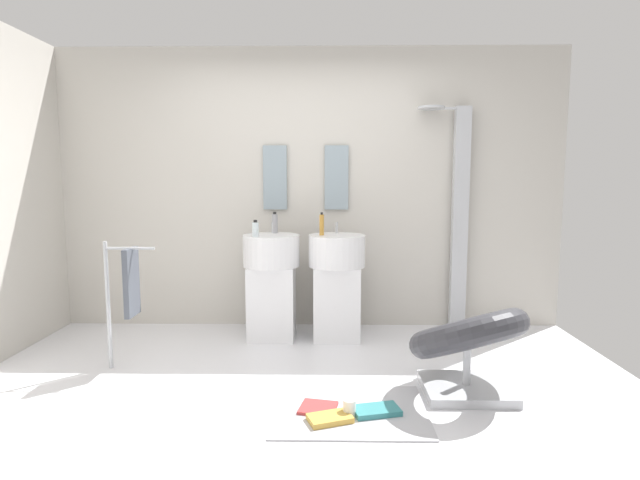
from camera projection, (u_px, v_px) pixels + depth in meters
ground_plane at (296, 397)px, 3.32m from camera, size 4.80×3.60×0.04m
rear_partition at (306, 189)px, 4.80m from camera, size 4.80×0.10×2.60m
pedestal_sink_left at (272, 282)px, 4.46m from camera, size 0.49×0.49×1.02m
pedestal_sink_right at (337, 282)px, 4.45m from camera, size 0.49×0.49×1.02m
vanity_mirror_left at (275, 178)px, 4.73m from camera, size 0.22×0.03×0.59m
vanity_mirror_right at (336, 178)px, 4.72m from camera, size 0.22×0.03×0.59m
shower_column at (458, 214)px, 4.68m from camera, size 0.49×0.24×2.05m
lounge_chair at (468, 341)px, 3.30m from camera, size 1.09×1.09×0.65m
towel_rack at (128, 285)px, 3.71m from camera, size 0.37×0.22×0.95m
area_rug at (350, 411)px, 3.07m from camera, size 0.93×0.72×0.01m
magazine_ochre at (330, 418)px, 2.92m from camera, size 0.28×0.23×0.03m
magazine_red at (318, 408)px, 3.08m from camera, size 0.25×0.24×0.02m
magazine_teal at (376, 410)px, 3.03m from camera, size 0.31×0.22×0.03m
coffee_mug at (349, 408)px, 2.99m from camera, size 0.08×0.08×0.10m
soap_bottle_clear at (255, 229)px, 4.27m from camera, size 0.06×0.06×0.14m
soap_bottle_amber at (322, 225)px, 4.37m from camera, size 0.04×0.04×0.20m
soap_bottle_grey at (275, 223)px, 4.54m from camera, size 0.05×0.05×0.19m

